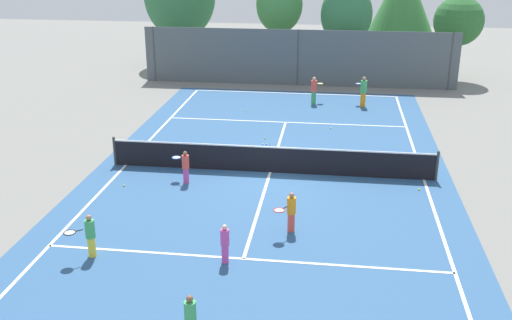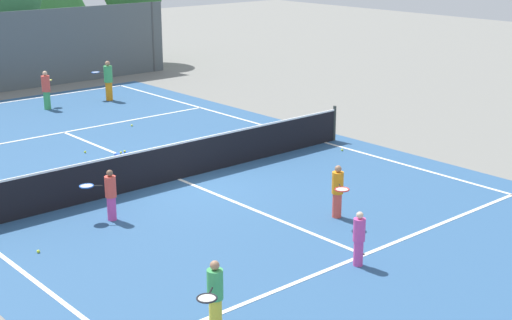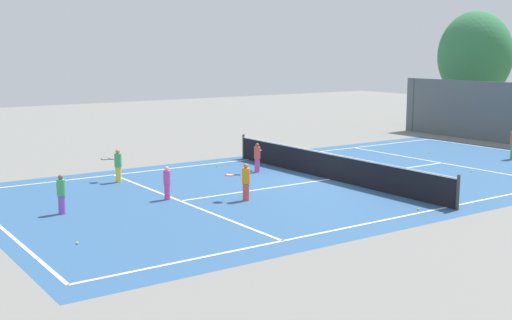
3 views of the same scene
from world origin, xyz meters
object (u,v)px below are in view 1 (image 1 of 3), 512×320
(player_4, at_px, (89,235))
(tennis_ball_6, at_px, (124,186))
(player_2, at_px, (314,90))
(tennis_ball_4, at_px, (144,147))
(tennis_ball_7, at_px, (331,128))
(player_1, at_px, (185,166))
(tennis_ball_5, at_px, (265,138))
(player_5, at_px, (225,243))
(tennis_ball_2, at_px, (348,167))
(player_3, at_px, (291,211))
(tennis_ball_1, at_px, (245,110))
(player_0, at_px, (363,91))
(ball_crate, at_px, (265,149))
(tennis_ball_0, at_px, (419,189))
(player_6, at_px, (191,320))

(player_4, height_order, tennis_ball_6, player_4)
(player_2, xyz_separation_m, tennis_ball_4, (-6.58, -7.89, -0.70))
(tennis_ball_6, distance_m, tennis_ball_7, 10.37)
(player_1, distance_m, tennis_ball_5, 5.68)
(player_5, distance_m, tennis_ball_2, 8.19)
(player_3, bearing_deg, player_4, -157.08)
(tennis_ball_1, xyz_separation_m, tennis_ball_5, (1.51, -4.29, 0.00))
(player_1, relative_size, player_2, 0.83)
(tennis_ball_4, distance_m, tennis_ball_5, 5.13)
(player_0, bearing_deg, tennis_ball_2, -95.18)
(tennis_ball_2, distance_m, tennis_ball_4, 8.34)
(player_1, distance_m, tennis_ball_7, 8.61)
(tennis_ball_4, bearing_deg, player_2, 50.17)
(tennis_ball_4, bearing_deg, ball_crate, -0.32)
(player_0, xyz_separation_m, player_1, (-6.46, -11.14, -0.18))
(tennis_ball_2, bearing_deg, player_2, 100.52)
(player_1, height_order, tennis_ball_0, player_1)
(ball_crate, height_order, tennis_ball_7, ball_crate)
(player_1, relative_size, ball_crate, 2.76)
(ball_crate, xyz_separation_m, tennis_ball_6, (-4.42, -4.00, -0.15))
(player_1, height_order, tennis_ball_7, player_1)
(player_0, xyz_separation_m, ball_crate, (-4.08, -7.78, -0.61))
(player_5, xyz_separation_m, tennis_ball_7, (2.55, 12.29, -0.53))
(tennis_ball_6, bearing_deg, player_5, -46.23)
(tennis_ball_5, bearing_deg, player_6, -89.58)
(tennis_ball_4, xyz_separation_m, tennis_ball_7, (7.54, 3.65, 0.00))
(tennis_ball_5, height_order, tennis_ball_6, same)
(player_4, bearing_deg, player_2, 72.61)
(tennis_ball_6, bearing_deg, player_1, 17.32)
(tennis_ball_5, bearing_deg, player_0, 54.26)
(tennis_ball_2, bearing_deg, player_4, -132.05)
(player_3, distance_m, tennis_ball_4, 9.33)
(player_4, bearing_deg, player_0, 65.02)
(tennis_ball_4, bearing_deg, tennis_ball_2, -7.96)
(player_2, distance_m, tennis_ball_4, 10.30)
(player_4, bearing_deg, ball_crate, 67.49)
(ball_crate, distance_m, tennis_ball_0, 6.40)
(player_2, height_order, tennis_ball_6, player_2)
(player_6, relative_size, tennis_ball_4, 18.12)
(ball_crate, bearing_deg, tennis_ball_2, -19.01)
(player_1, bearing_deg, player_5, -65.61)
(ball_crate, bearing_deg, tennis_ball_7, 55.31)
(tennis_ball_2, bearing_deg, player_5, -113.63)
(player_0, relative_size, tennis_ball_5, 23.21)
(player_3, bearing_deg, tennis_ball_1, 104.41)
(tennis_ball_2, relative_size, tennis_ball_5, 1.00)
(ball_crate, xyz_separation_m, tennis_ball_2, (3.27, -1.13, -0.15))
(tennis_ball_7, bearing_deg, tennis_ball_4, -154.16)
(player_1, height_order, tennis_ball_4, player_1)
(player_1, bearing_deg, player_4, -103.06)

